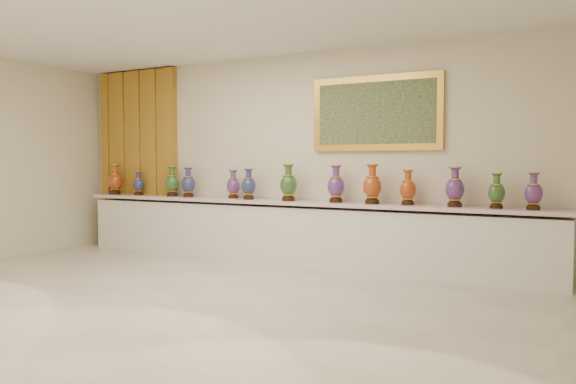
% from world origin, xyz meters
% --- Properties ---
extents(ground, '(8.00, 8.00, 0.00)m').
position_xyz_m(ground, '(0.00, 0.00, 0.00)').
color(ground, beige).
rests_on(ground, ground).
extents(room, '(8.00, 8.00, 8.00)m').
position_xyz_m(room, '(-2.35, 2.44, 1.60)').
color(room, beige).
rests_on(room, ground).
extents(counter, '(7.28, 0.48, 0.90)m').
position_xyz_m(counter, '(0.00, 2.27, 0.44)').
color(counter, white).
rests_on(counter, ground).
extents(vase_0, '(0.29, 0.29, 0.51)m').
position_xyz_m(vase_0, '(-3.35, 2.22, 1.13)').
color(vase_0, black).
rests_on(vase_0, counter).
extents(vase_1, '(0.20, 0.20, 0.39)m').
position_xyz_m(vase_1, '(-2.87, 2.27, 1.08)').
color(vase_1, black).
rests_on(vase_1, counter).
extents(vase_2, '(0.28, 0.28, 0.48)m').
position_xyz_m(vase_2, '(-2.15, 2.27, 1.12)').
color(vase_2, black).
rests_on(vase_2, counter).
extents(vase_3, '(0.28, 0.28, 0.47)m').
position_xyz_m(vase_3, '(-1.79, 2.23, 1.11)').
color(vase_3, black).
rests_on(vase_3, counter).
extents(vase_4, '(0.21, 0.21, 0.43)m').
position_xyz_m(vase_4, '(-0.99, 2.29, 1.09)').
color(vase_4, black).
rests_on(vase_4, counter).
extents(vase_5, '(0.28, 0.28, 0.45)m').
position_xyz_m(vase_5, '(-0.66, 2.21, 1.10)').
color(vase_5, black).
rests_on(vase_5, counter).
extents(vase_6, '(0.30, 0.30, 0.52)m').
position_xyz_m(vase_6, '(0.00, 2.22, 1.13)').
color(vase_6, black).
rests_on(vase_6, counter).
extents(vase_7, '(0.24, 0.24, 0.51)m').
position_xyz_m(vase_7, '(0.71, 2.26, 1.13)').
color(vase_7, black).
rests_on(vase_7, counter).
extents(vase_8, '(0.32, 0.32, 0.52)m').
position_xyz_m(vase_8, '(1.24, 2.22, 1.13)').
color(vase_8, black).
rests_on(vase_8, counter).
extents(vase_9, '(0.25, 0.25, 0.45)m').
position_xyz_m(vase_9, '(1.70, 2.28, 1.10)').
color(vase_9, black).
rests_on(vase_9, counter).
extents(vase_10, '(0.25, 0.25, 0.49)m').
position_xyz_m(vase_10, '(2.29, 2.26, 1.12)').
color(vase_10, black).
rests_on(vase_10, counter).
extents(vase_11, '(0.24, 0.24, 0.42)m').
position_xyz_m(vase_11, '(2.77, 2.24, 1.09)').
color(vase_11, black).
rests_on(vase_11, counter).
extents(vase_12, '(0.23, 0.23, 0.43)m').
position_xyz_m(vase_12, '(3.17, 2.23, 1.09)').
color(vase_12, black).
rests_on(vase_12, counter).
extents(label_card, '(0.10, 0.06, 0.00)m').
position_xyz_m(label_card, '(-0.90, 2.13, 0.90)').
color(label_card, white).
rests_on(label_card, counter).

